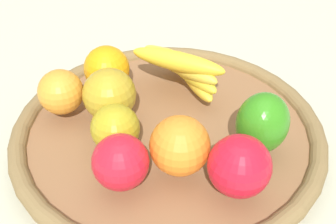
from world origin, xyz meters
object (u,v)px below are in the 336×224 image
apple_0 (115,128)px  bell_pepper (263,123)px  orange_0 (107,68)px  apple_3 (240,166)px  orange_1 (180,146)px  apple_2 (109,95)px  banana_bunch (184,68)px  orange_2 (60,93)px  apple_1 (120,162)px

apple_0 → bell_pepper: 0.20m
bell_pepper → orange_0: bearing=-80.1°
apple_0 → orange_0: orange_0 is taller
apple_0 → apple_3: size_ratio=0.86×
orange_1 → apple_2: same height
orange_0 → banana_bunch: bearing=-167.8°
orange_1 → orange_2: bearing=-23.8°
orange_1 → apple_1: (0.07, 0.04, -0.00)m
banana_bunch → orange_2: banana_bunch is taller
orange_2 → apple_0: bearing=149.0°
banana_bunch → apple_2: (0.10, 0.10, 0.00)m
orange_0 → apple_2: apple_2 is taller
apple_0 → banana_bunch: banana_bunch is taller
orange_1 → orange_0: (0.15, -0.16, -0.00)m
bell_pepper → banana_bunch: bearing=-103.3°
orange_2 → banana_bunch: bearing=-149.6°
bell_pepper → apple_3: bell_pepper is taller
apple_1 → banana_bunch: banana_bunch is taller
apple_3 → apple_1: bearing=6.7°
apple_1 → apple_2: bearing=-67.8°
apple_1 → orange_2: 0.18m
bell_pepper → orange_2: 0.30m
apple_3 → orange_0: bearing=-39.5°
apple_0 → apple_1: 0.07m
orange_0 → apple_2: bearing=109.9°
apple_1 → bell_pepper: size_ratio=0.82×
orange_0 → apple_1: 0.22m
apple_0 → banana_bunch: (-0.07, -0.16, 0.00)m
orange_1 → orange_0: 0.22m
apple_0 → orange_0: 0.15m
bell_pepper → orange_2: size_ratio=1.27×
apple_3 → bell_pepper: bearing=-107.0°
apple_2 → apple_3: 0.23m
banana_bunch → apple_3: apple_3 is taller
apple_1 → orange_0: bearing=-68.6°
banana_bunch → bell_pepper: bearing=134.6°
orange_1 → apple_0: bearing=-14.7°
banana_bunch → orange_2: size_ratio=2.32×
apple_3 → orange_1: bearing=-16.3°
apple_0 → apple_3: (-0.17, 0.05, 0.01)m
apple_2 → apple_3: same height
apple_1 → banana_bunch: size_ratio=0.45×
orange_1 → bell_pepper: bell_pepper is taller
apple_1 → apple_2: (0.05, -0.13, 0.00)m
orange_0 → apple_2: (-0.03, 0.07, 0.00)m
apple_1 → apple_3: bearing=-173.3°
bell_pepper → apple_2: size_ratio=1.10×
orange_1 → apple_2: 0.15m
orange_0 → apple_3: bearing=140.5°
apple_0 → apple_3: 0.18m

